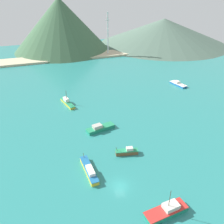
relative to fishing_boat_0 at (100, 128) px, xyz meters
The scene contains 11 objects.
ground 4.61m from the fishing_boat_0, 125.71° to the left, with size 260.00×280.00×0.50m.
fishing_boat_0 is the anchor object (origin of this frame).
fishing_boat_2 55.04m from the fishing_boat_0, 29.14° to the left, with size 4.73×9.69×1.83m.
fishing_boat_3 15.55m from the fishing_boat_0, 75.62° to the right, with size 6.89×3.18×2.69m.
fishing_boat_4 37.37m from the fishing_boat_0, 83.59° to the right, with size 10.14×4.21×6.70m.
fishing_boat_5 21.01m from the fishing_boat_0, 114.16° to the right, with size 2.65×11.12×2.58m.
fishing_boat_6 24.57m from the fishing_boat_0, 106.95° to the left, with size 4.45×11.08×5.93m.
beach_strip 92.34m from the fishing_boat_0, 91.62° to the left, with size 247.00×15.06×1.20m, color #C6B793.
hill_central 117.06m from the fishing_boat_0, 87.38° to the left, with size 69.15×69.15×36.33m.
hill_east 140.93m from the fishing_boat_0, 51.86° to the left, with size 103.14×103.14×19.56m.
radio_tower 97.54m from the fishing_boat_0, 70.19° to the left, with size 2.82×2.25×28.18m.
Camera 1 is at (-16.05, -40.47, 44.47)m, focal length 38.40 mm.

